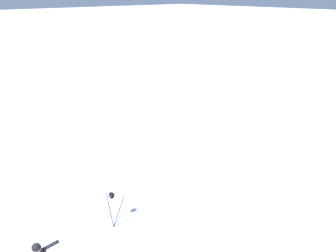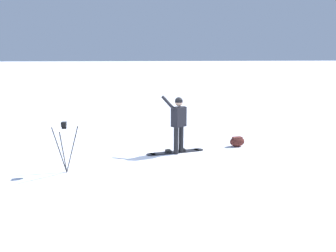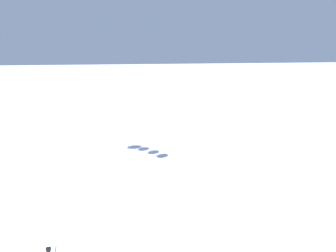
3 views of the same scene
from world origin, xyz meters
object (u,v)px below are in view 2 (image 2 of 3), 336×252
at_px(snowboard, 175,152).
at_px(gear_bag_large, 237,141).
at_px(snowboarder, 179,120).
at_px(camera_tripod, 64,136).

height_order(snowboard, gear_bag_large, gear_bag_large).
relative_size(snowboarder, snowboard, 0.96).
relative_size(gear_bag_large, camera_tripod, 0.40).
bearing_deg(camera_tripod, gear_bag_large, -160.17).
height_order(snowboarder, camera_tripod, snowboarder).
bearing_deg(snowboarder, gear_bag_large, -165.86).
relative_size(snowboarder, gear_bag_large, 3.28).
distance_m(snowboard, gear_bag_large, 2.09).
bearing_deg(snowboard, camera_tripod, 25.29).
xyz_separation_m(snowboarder, camera_tripod, (3.03, 1.31, -0.10)).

